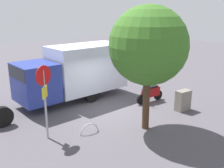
# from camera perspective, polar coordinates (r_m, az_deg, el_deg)

# --- Properties ---
(ground_plane) EXTENTS (60.00, 60.00, 0.00)m
(ground_plane) POSITION_cam_1_polar(r_m,az_deg,el_deg) (12.58, 0.27, -6.49)
(ground_plane) COLOR #4D4950
(box_truck_near) EXTENTS (7.86, 2.61, 2.98)m
(box_truck_near) POSITION_cam_1_polar(r_m,az_deg,el_deg) (14.16, -8.56, 2.87)
(box_truck_near) COLOR black
(box_truck_near) RESTS_ON ground
(motorcycle) EXTENTS (1.81, 0.55, 1.20)m
(motorcycle) POSITION_cam_1_polar(r_m,az_deg,el_deg) (14.07, 8.54, -1.94)
(motorcycle) COLOR black
(motorcycle) RESTS_ON ground
(stop_sign) EXTENTS (0.71, 0.33, 2.92)m
(stop_sign) POSITION_cam_1_polar(r_m,az_deg,el_deg) (9.87, -14.75, -1.52)
(stop_sign) COLOR #9E9EA3
(stop_sign) RESTS_ON ground
(street_tree) EXTENTS (3.13, 3.13, 5.08)m
(street_tree) POSITION_cam_1_polar(r_m,az_deg,el_deg) (10.19, 8.07, 8.37)
(street_tree) COLOR #47301E
(street_tree) RESTS_ON ground
(utility_cabinet) EXTENTS (0.78, 0.45, 1.03)m
(utility_cabinet) POSITION_cam_1_polar(r_m,az_deg,el_deg) (13.25, 15.47, -3.53)
(utility_cabinet) COLOR slate
(utility_cabinet) RESTS_ON ground
(bike_rack_hoop) EXTENTS (0.85, 0.09, 0.85)m
(bike_rack_hoop) POSITION_cam_1_polar(r_m,az_deg,el_deg) (10.73, -5.05, -10.78)
(bike_rack_hoop) COLOR #B7B7BC
(bike_rack_hoop) RESTS_ON ground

